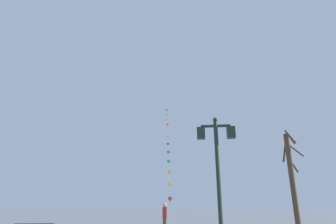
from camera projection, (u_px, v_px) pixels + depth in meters
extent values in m
cylinder|color=#1E2D23|center=(219.00, 186.00, 9.08)|extent=(0.14, 0.14, 4.41)
sphere|color=#1E2D23|center=(215.00, 120.00, 9.80)|extent=(0.16, 0.16, 0.16)
cube|color=#1E2D23|center=(215.00, 126.00, 9.73)|extent=(1.04, 0.08, 0.08)
cube|color=#1E2D23|center=(201.00, 133.00, 9.70)|extent=(0.28, 0.28, 0.40)
cube|color=beige|center=(201.00, 133.00, 9.70)|extent=(0.19, 0.19, 0.30)
cube|color=#1E2D23|center=(231.00, 133.00, 9.59)|extent=(0.28, 0.28, 0.40)
cube|color=beige|center=(231.00, 133.00, 9.59)|extent=(0.19, 0.19, 0.30)
cylinder|color=silver|center=(171.00, 213.00, 17.97)|extent=(0.32, 2.37, 1.84)
cylinder|color=silver|center=(170.00, 191.00, 20.22)|extent=(0.20, 1.41, 1.09)
cylinder|color=silver|center=(169.00, 178.00, 21.90)|extent=(0.20, 1.41, 1.09)
cylinder|color=silver|center=(169.00, 166.00, 23.57)|extent=(0.20, 1.41, 1.09)
cylinder|color=silver|center=(169.00, 157.00, 25.24)|extent=(0.20, 1.41, 1.09)
cylinder|color=silver|center=(168.00, 148.00, 26.91)|extent=(0.20, 1.41, 1.09)
cylinder|color=silver|center=(168.00, 140.00, 28.59)|extent=(0.20, 1.41, 1.09)
cylinder|color=silver|center=(168.00, 133.00, 30.26)|extent=(0.20, 1.41, 1.09)
cylinder|color=silver|center=(168.00, 127.00, 31.93)|extent=(0.20, 1.41, 1.09)
cylinder|color=silver|center=(167.00, 122.00, 33.61)|extent=(0.20, 1.41, 1.09)
cylinder|color=silver|center=(167.00, 117.00, 35.28)|extent=(0.20, 1.41, 1.09)
cylinder|color=silver|center=(167.00, 112.00, 36.95)|extent=(0.20, 1.41, 1.09)
cube|color=red|center=(170.00, 199.00, 19.39)|extent=(0.37, 0.05, 0.37)
cylinder|color=red|center=(170.00, 202.00, 19.31)|extent=(0.02, 0.02, 0.18)
cube|color=orange|center=(170.00, 184.00, 21.06)|extent=(0.35, 0.13, 0.37)
cylinder|color=orange|center=(170.00, 188.00, 20.97)|extent=(0.02, 0.03, 0.27)
cube|color=yellow|center=(169.00, 172.00, 22.73)|extent=(0.37, 0.03, 0.37)
cylinder|color=yellow|center=(169.00, 175.00, 22.65)|extent=(0.02, 0.03, 0.26)
cube|color=green|center=(169.00, 161.00, 24.40)|extent=(0.37, 0.04, 0.37)
cylinder|color=green|center=(169.00, 164.00, 24.32)|extent=(0.02, 0.04, 0.23)
cube|color=blue|center=(168.00, 152.00, 26.08)|extent=(0.37, 0.04, 0.37)
cylinder|color=blue|center=(168.00, 155.00, 26.00)|extent=(0.02, 0.03, 0.22)
cube|color=purple|center=(168.00, 144.00, 27.75)|extent=(0.37, 0.05, 0.37)
cylinder|color=purple|center=(168.00, 146.00, 27.67)|extent=(0.02, 0.03, 0.25)
cube|color=pink|center=(168.00, 137.00, 29.42)|extent=(0.35, 0.13, 0.37)
cylinder|color=pink|center=(168.00, 139.00, 29.35)|extent=(0.03, 0.04, 0.20)
cube|color=white|center=(168.00, 130.00, 31.10)|extent=(0.37, 0.03, 0.37)
cylinder|color=white|center=(168.00, 132.00, 31.02)|extent=(0.02, 0.05, 0.23)
cube|color=red|center=(167.00, 124.00, 32.77)|extent=(0.35, 0.14, 0.37)
cylinder|color=red|center=(167.00, 126.00, 32.69)|extent=(0.02, 0.02, 0.19)
cube|color=orange|center=(167.00, 119.00, 34.44)|extent=(0.36, 0.11, 0.37)
cylinder|color=orange|center=(167.00, 121.00, 34.36)|extent=(0.03, 0.04, 0.24)
cube|color=yellow|center=(167.00, 114.00, 36.11)|extent=(0.37, 0.02, 0.37)
cylinder|color=yellow|center=(167.00, 116.00, 36.04)|extent=(0.02, 0.03, 0.18)
cube|color=green|center=(167.00, 110.00, 37.79)|extent=(0.37, 0.02, 0.37)
cylinder|color=green|center=(167.00, 112.00, 37.71)|extent=(0.02, 0.04, 0.24)
cube|color=#B22D26|center=(165.00, 213.00, 15.90)|extent=(0.27, 0.40, 0.60)
sphere|color=tan|center=(165.00, 205.00, 16.03)|extent=(0.22, 0.22, 0.22)
cylinder|color=#B22D26|center=(165.00, 209.00, 16.16)|extent=(0.13, 0.40, 0.50)
cylinder|color=#4C3826|center=(293.00, 186.00, 12.91)|extent=(0.25, 0.25, 4.94)
cylinder|color=#4C3826|center=(294.00, 166.00, 13.72)|extent=(0.79, 1.19, 0.59)
cylinder|color=#4C3826|center=(290.00, 137.00, 13.31)|extent=(0.23, 0.74, 0.84)
cylinder|color=#4C3826|center=(290.00, 137.00, 13.26)|extent=(0.23, 0.83, 0.82)
cylinder|color=#4C3826|center=(285.00, 150.00, 13.87)|extent=(0.13, 0.92, 1.16)
cylinder|color=#4C3826|center=(295.00, 150.00, 13.30)|extent=(0.67, 0.30, 0.70)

